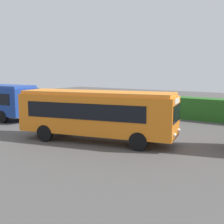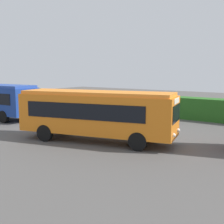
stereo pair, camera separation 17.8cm
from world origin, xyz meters
The scene contains 4 objects.
ground_plane centered at (0.00, 0.00, 0.00)m, with size 81.71×81.71×0.00m, color #514F4C.
bus_orange centered at (-2.01, -1.68, 1.74)m, with size 9.63×4.67×3.00m.
person_center centered at (-16.33, 3.41, 1.02)m, with size 0.47×0.35×1.91m.
hedge_row centered at (0.00, 9.67, 0.92)m, with size 52.85×1.69×1.84m, color #286420.
Camera 2 is at (9.14, -15.38, 4.28)m, focal length 48.51 mm.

